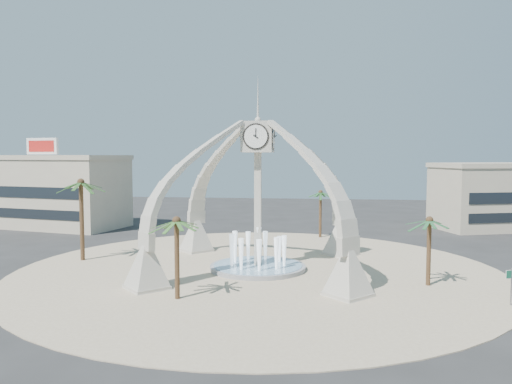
# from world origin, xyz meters

# --- Properties ---
(ground) EXTENTS (140.00, 140.00, 0.00)m
(ground) POSITION_xyz_m (0.00, 0.00, 0.00)
(ground) COLOR #282828
(ground) RESTS_ON ground
(plaza) EXTENTS (40.00, 40.00, 0.06)m
(plaza) POSITION_xyz_m (0.00, 0.00, 0.03)
(plaza) COLOR #C4B392
(plaza) RESTS_ON ground
(clock_tower) EXTENTS (17.94, 17.94, 16.30)m
(clock_tower) POSITION_xyz_m (-0.00, -0.00, 6.49)
(clock_tower) COLOR #B8B1A3
(clock_tower) RESTS_ON ground
(fountain) EXTENTS (8.00, 8.00, 3.62)m
(fountain) POSITION_xyz_m (0.00, 0.00, 0.29)
(fountain) COLOR #9B9B9E
(fountain) RESTS_ON ground
(building_nw) EXTENTS (23.75, 13.73, 11.90)m
(building_nw) POSITION_xyz_m (-32.00, 22.00, 4.83)
(building_nw) COLOR #C0B396
(building_nw) RESTS_ON ground
(palm_east) EXTENTS (3.58, 3.58, 5.50)m
(palm_east) POSITION_xyz_m (13.02, -3.47, 4.79)
(palm_east) COLOR brown
(palm_east) RESTS_ON ground
(palm_west) EXTENTS (4.50, 4.50, 7.92)m
(palm_west) POSITION_xyz_m (-16.27, 1.58, 7.02)
(palm_west) COLOR brown
(palm_west) RESTS_ON ground
(palm_north) EXTENTS (3.51, 3.51, 5.92)m
(palm_north) POSITION_xyz_m (5.09, 17.26, 5.21)
(palm_north) COLOR brown
(palm_north) RESTS_ON ground
(palm_south) EXTENTS (4.31, 4.31, 5.93)m
(palm_south) POSITION_xyz_m (-4.19, -9.22, 5.19)
(palm_south) COLOR brown
(palm_south) RESTS_ON ground
(street_sign) EXTENTS (0.83, 0.38, 2.45)m
(street_sign) POSITION_xyz_m (17.20, -7.84, 1.75)
(street_sign) COLOR slate
(street_sign) RESTS_ON ground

